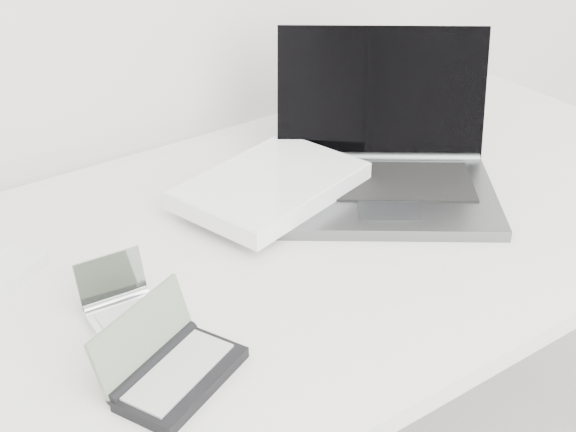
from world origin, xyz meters
TOP-DOWN VIEW (x-y plane):
  - desk at (0.00, 1.55)m, footprint 1.60×0.80m
  - laptop_large at (0.14, 1.60)m, footprint 0.60×0.48m
  - pda_silver at (-0.31, 1.50)m, footprint 0.10×0.10m
  - palmtop_charcoal at (-0.32, 1.36)m, footprint 0.20×0.17m

SIDE VIEW (x-z plane):
  - desk at x=0.00m, z-range 0.32..1.05m
  - pda_silver at x=-0.31m, z-range 0.71..0.79m
  - palmtop_charcoal at x=-0.32m, z-range 0.70..0.79m
  - laptop_large at x=0.14m, z-range 0.65..0.89m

